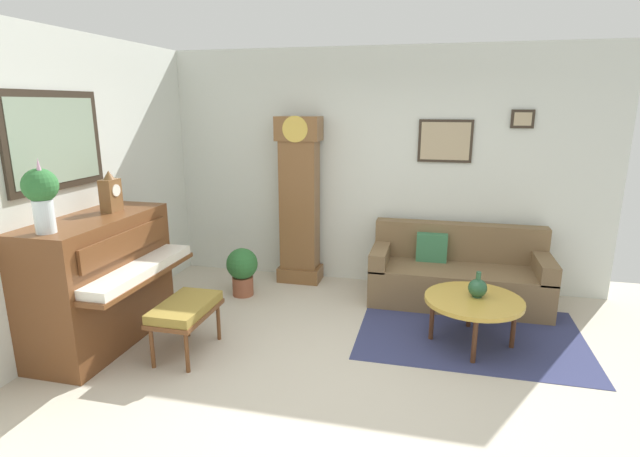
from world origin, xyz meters
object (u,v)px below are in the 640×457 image
Objects in this scene: grandfather_clock at (300,205)px; flower_vase at (41,193)px; couch at (457,274)px; piano at (102,280)px; mantel_clock at (111,193)px; green_jug at (478,288)px; coffee_table at (474,302)px; potted_plant at (242,269)px; piano_bench at (185,310)px.

flower_vase is at bearing -117.18° from grandfather_clock.
piano is at bearing -151.06° from couch.
grandfather_clock is 2.21m from mantel_clock.
coffee_table is at bearing -121.49° from green_jug.
flower_vase reaches higher than mantel_clock.
coffee_table is 1.57× the size of potted_plant.
flower_vase is 1.04× the size of potted_plant.
grandfather_clock is 3.62× the size of potted_plant.
couch is (3.20, 1.77, -0.29)m from piano.
piano_bench is at bearing -88.22° from potted_plant.
grandfather_clock is 2.39m from green_jug.
flower_vase is 3.72m from green_jug.
grandfather_clock is (1.31, 1.99, 0.36)m from piano.
potted_plant is (-2.51, 0.62, -0.09)m from coffee_table.
grandfather_clock is 2.91m from flower_vase.
green_jug is (2.49, 0.82, 0.13)m from piano_bench.
mantel_clock is (-1.31, -1.74, 0.40)m from grandfather_clock.
coffee_table is at bearing 8.46° from mantel_clock.
flower_vase is 2.38m from potted_plant.
piano_bench is 1.25× the size of potted_plant.
piano is 0.76× the size of couch.
grandfather_clock is 1.04m from potted_plant.
grandfather_clock is 5.34× the size of mantel_clock.
mantel_clock is at bearing -154.60° from couch.
grandfather_clock reaches higher than couch.
coffee_table is 0.13m from green_jug.
flower_vase is at bearing -112.51° from potted_plant.
couch is 1.01m from green_jug.
coffee_table is 2.59m from potted_plant.
piano_bench is at bearing -18.44° from mantel_clock.
piano is 2.41m from grandfather_clock.
piano is 0.80m from mantel_clock.
green_jug is 2.61m from potted_plant.
piano is 1.64× the size of coffee_table.
potted_plant is at bearing 166.09° from coffee_table.
piano is 3.42m from green_jug.
coffee_table is (1.99, -1.25, -0.55)m from grandfather_clock.
flower_vase is (-0.84, -0.52, 1.10)m from piano_bench.
couch is 3.28× the size of flower_vase.
grandfather_clock is at bearing 173.16° from couch.
mantel_clock is at bearing -125.46° from potted_plant.
green_jug is at bearing 9.16° from mantel_clock.
grandfather_clock is at bearing 147.85° from coffee_table.
couch is 2.16× the size of coffee_table.
flower_vase reaches higher than green_jug.
coffee_table is (0.10, -1.03, 0.10)m from couch.
couch is at bearing 95.80° from coffee_table.
piano_bench is 0.37× the size of couch.
grandfather_clock reaches higher than piano_bench.
piano is 2.48× the size of flower_vase.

